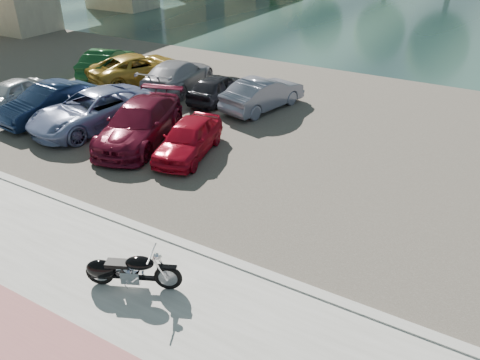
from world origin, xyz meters
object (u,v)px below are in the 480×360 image
at_px(motorcycle, 124,270).
at_px(car_1, 49,102).
at_px(car_0, 9,94).
at_px(car_2, 93,110).

height_order(motorcycle, car_1, car_1).
relative_size(motorcycle, car_0, 0.60).
height_order(car_0, car_1, car_1).
bearing_deg(car_1, car_0, -176.58).
bearing_deg(car_1, motorcycle, -28.11).
xyz_separation_m(motorcycle, car_2, (-7.84, 6.83, 0.24)).
relative_size(car_1, car_2, 0.82).
bearing_deg(motorcycle, car_0, 128.75).
distance_m(car_0, car_2, 5.11).
xyz_separation_m(motorcycle, car_1, (-10.21, 6.57, 0.21)).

